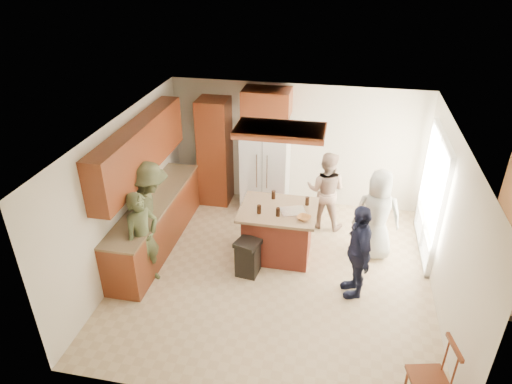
% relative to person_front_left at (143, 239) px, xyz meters
% --- Properties ---
extents(person_front_left, '(0.66, 0.72, 1.60)m').
position_rel_person_front_left_xyz_m(person_front_left, '(0.00, 0.00, 0.00)').
color(person_front_left, '#3C4226').
rests_on(person_front_left, ground).
extents(person_behind_left, '(0.80, 0.57, 1.53)m').
position_rel_person_front_left_xyz_m(person_behind_left, '(2.67, 2.21, -0.04)').
color(person_behind_left, tan).
rests_on(person_behind_left, ground).
extents(person_behind_right, '(0.80, 0.53, 1.63)m').
position_rel_person_front_left_xyz_m(person_behind_right, '(3.56, 1.42, 0.01)').
color(person_behind_right, '#9B9B93').
rests_on(person_behind_right, ground).
extents(person_side_right, '(0.67, 1.00, 1.56)m').
position_rel_person_front_left_xyz_m(person_side_right, '(3.26, 0.37, -0.02)').
color(person_side_right, '#1A1D35').
rests_on(person_side_right, ground).
extents(person_counter, '(0.83, 1.27, 1.80)m').
position_rel_person_front_left_xyz_m(person_counter, '(-0.11, 0.60, 0.10)').
color(person_counter, '#383A22').
rests_on(person_counter, ground).
extents(left_cabinetry, '(0.64, 3.00, 2.30)m').
position_rel_person_front_left_xyz_m(left_cabinetry, '(-0.26, 0.98, 0.15)').
color(left_cabinetry, maroon).
rests_on(left_cabinetry, ground).
extents(back_wall_units, '(1.80, 0.60, 2.45)m').
position_rel_person_front_left_xyz_m(back_wall_units, '(0.65, 2.78, 0.58)').
color(back_wall_units, maroon).
rests_on(back_wall_units, ground).
extents(refrigerator, '(0.90, 0.76, 1.80)m').
position_rel_person_front_left_xyz_m(refrigerator, '(1.43, 2.70, 0.10)').
color(refrigerator, white).
rests_on(refrigerator, ground).
extents(kitchen_island, '(1.28, 1.03, 0.93)m').
position_rel_person_front_left_xyz_m(kitchen_island, '(1.94, 1.11, -0.33)').
color(kitchen_island, '#9D3A28').
rests_on(kitchen_island, ground).
extents(island_items, '(0.91, 0.74, 0.15)m').
position_rel_person_front_left_xyz_m(island_items, '(2.16, 1.02, 0.17)').
color(island_items, silver).
rests_on(island_items, kitchen_island).
extents(trash_bin, '(0.46, 0.46, 0.63)m').
position_rel_person_front_left_xyz_m(trash_bin, '(1.54, 0.50, -0.48)').
color(trash_bin, black).
rests_on(trash_bin, ground).
extents(spindle_chair, '(0.50, 0.50, 0.99)m').
position_rel_person_front_left_xyz_m(spindle_chair, '(4.11, -1.52, -0.35)').
color(spindle_chair, maroon).
rests_on(spindle_chair, ground).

